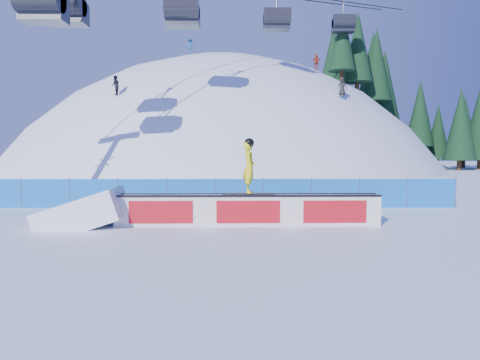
{
  "coord_description": "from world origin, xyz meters",
  "views": [
    {
      "loc": [
        1.95,
        -13.11,
        2.39
      ],
      "look_at": [
        2.03,
        1.88,
        1.34
      ],
      "focal_mm": 32.0,
      "sensor_mm": 36.0,
      "label": 1
    }
  ],
  "objects": [
    {
      "name": "snowboarder",
      "position": [
        2.31,
        0.35,
        1.87
      ],
      "size": [
        1.69,
        0.61,
        1.76
      ],
      "rotation": [
        0.0,
        0.0,
        1.59
      ],
      "color": "black",
      "rests_on": "rail_box"
    },
    {
      "name": "rail_box",
      "position": [
        2.27,
        0.35,
        0.49
      ],
      "size": [
        8.36,
        0.71,
        1.0
      ],
      "rotation": [
        0.0,
        0.0,
        0.01
      ],
      "color": "white",
      "rests_on": "ground"
    },
    {
      "name": "treeline",
      "position": [
        23.48,
        40.89,
        9.61
      ],
      "size": [
        23.88,
        12.4,
        22.07
      ],
      "color": "#322114",
      "rests_on": "ground"
    },
    {
      "name": "snow_ramp",
      "position": [
        -2.95,
        0.27,
        0.0
      ],
      "size": [
        2.76,
        1.75,
        1.7
      ],
      "primitive_type": null,
      "rotation": [
        0.0,
        -0.31,
        0.01
      ],
      "color": "white",
      "rests_on": "ground"
    },
    {
      "name": "safety_fence",
      "position": [
        0.0,
        4.5,
        0.6
      ],
      "size": [
        22.05,
        0.05,
        1.3
      ],
      "color": "blue",
      "rests_on": "ground"
    },
    {
      "name": "ground",
      "position": [
        0.0,
        0.0,
        0.0
      ],
      "size": [
        160.0,
        160.0,
        0.0
      ],
      "primitive_type": "plane",
      "color": "white",
      "rests_on": "ground"
    },
    {
      "name": "distant_skiers",
      "position": [
        1.22,
        29.78,
        10.68
      ],
      "size": [
        20.95,
        11.44,
        7.49
      ],
      "color": "black",
      "rests_on": "ground"
    },
    {
      "name": "snow_hill",
      "position": [
        0.0,
        42.0,
        -18.0
      ],
      "size": [
        64.0,
        64.0,
        64.0
      ],
      "color": "white",
      "rests_on": "ground"
    }
  ]
}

